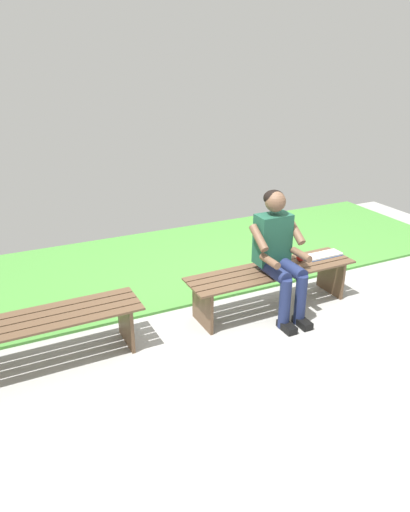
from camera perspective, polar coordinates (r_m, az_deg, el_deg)
The scene contains 7 objects.
ground_plane at distance 3.72m, azimuth 0.76°, elevation -17.25°, with size 10.00×7.00×0.04m, color #9E9E99.
grass_strip at distance 5.72m, azimuth -10.35°, elevation -1.87°, with size 9.00×2.26×0.03m, color #478C38.
bench_near at distance 4.76m, azimuth 8.17°, elevation -2.70°, with size 1.81×0.48×0.44m.
bench_far at distance 4.09m, azimuth -20.83°, elevation -8.64°, with size 1.87×0.48×0.44m.
person_seated at distance 4.55m, azimuth 9.03°, elevation 0.70°, with size 0.50×0.69×1.24m.
apple at distance 4.94m, azimuth 11.58°, elevation -0.16°, with size 0.08×0.08×0.08m, color red.
book_open at distance 5.13m, azimuth 14.31°, elevation 0.10°, with size 0.41×0.17×0.02m.
Camera 1 is at (2.43, 3.55, 2.38)m, focal length 32.67 mm.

